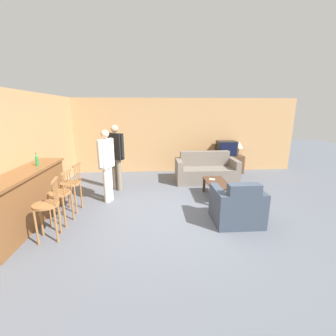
{
  "coord_description": "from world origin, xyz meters",
  "views": [
    {
      "loc": [
        -0.43,
        -4.35,
        2.19
      ],
      "look_at": [
        -0.09,
        0.82,
        0.85
      ],
      "focal_mm": 24.0,
      "sensor_mm": 36.0,
      "label": 1
    }
  ],
  "objects_px": {
    "book_on_table": "(212,179)",
    "bar_chair_near": "(47,208)",
    "person_by_counter": "(107,162)",
    "table_lamp": "(239,145)",
    "armchair_near": "(237,207)",
    "tv_unit": "(225,164)",
    "bottle": "(37,160)",
    "person_by_window": "(116,154)",
    "bar_chair_mid": "(61,196)",
    "tv": "(226,148)",
    "bar_chair_far": "(71,186)",
    "coffee_table": "(217,185)",
    "couch_far": "(206,171)"
  },
  "relations": [
    {
      "from": "book_on_table",
      "to": "bar_chair_near",
      "type": "bearing_deg",
      "value": -150.63
    },
    {
      "from": "person_by_counter",
      "to": "table_lamp",
      "type": "bearing_deg",
      "value": 30.22
    },
    {
      "from": "armchair_near",
      "to": "person_by_counter",
      "type": "relative_size",
      "value": 0.52
    },
    {
      "from": "tv_unit",
      "to": "armchair_near",
      "type": "bearing_deg",
      "value": -104.31
    },
    {
      "from": "armchair_near",
      "to": "book_on_table",
      "type": "distance_m",
      "value": 1.51
    },
    {
      "from": "bottle",
      "to": "person_by_counter",
      "type": "distance_m",
      "value": 1.43
    },
    {
      "from": "armchair_near",
      "to": "person_by_window",
      "type": "bearing_deg",
      "value": 141.81
    },
    {
      "from": "bar_chair_mid",
      "to": "tv",
      "type": "distance_m",
      "value": 5.62
    },
    {
      "from": "bar_chair_far",
      "to": "bottle",
      "type": "xyz_separation_m",
      "value": [
        -0.61,
        -0.06,
        0.61
      ]
    },
    {
      "from": "coffee_table",
      "to": "person_by_window",
      "type": "height_order",
      "value": "person_by_window"
    },
    {
      "from": "tv_unit",
      "to": "tv",
      "type": "height_order",
      "value": "tv"
    },
    {
      "from": "table_lamp",
      "to": "coffee_table",
      "type": "bearing_deg",
      "value": -120.81
    },
    {
      "from": "bar_chair_far",
      "to": "tv",
      "type": "relative_size",
      "value": 1.62
    },
    {
      "from": "bar_chair_far",
      "to": "person_by_counter",
      "type": "height_order",
      "value": "person_by_counter"
    },
    {
      "from": "bottle",
      "to": "person_by_counter",
      "type": "xyz_separation_m",
      "value": [
        1.31,
        0.56,
        -0.19
      ]
    },
    {
      "from": "coffee_table",
      "to": "bar_chair_near",
      "type": "bearing_deg",
      "value": -153.87
    },
    {
      "from": "person_by_window",
      "to": "tv_unit",
      "type": "bearing_deg",
      "value": 24.02
    },
    {
      "from": "armchair_near",
      "to": "person_by_counter",
      "type": "height_order",
      "value": "person_by_counter"
    },
    {
      "from": "person_by_window",
      "to": "person_by_counter",
      "type": "relative_size",
      "value": 1.03
    },
    {
      "from": "person_by_window",
      "to": "bottle",
      "type": "bearing_deg",
      "value": -135.64
    },
    {
      "from": "coffee_table",
      "to": "tv_unit",
      "type": "bearing_deg",
      "value": 67.64
    },
    {
      "from": "bar_chair_far",
      "to": "coffee_table",
      "type": "distance_m",
      "value": 3.45
    },
    {
      "from": "bar_chair_near",
      "to": "bar_chair_mid",
      "type": "xyz_separation_m",
      "value": [
        0.0,
        0.56,
        0.0
      ]
    },
    {
      "from": "bar_chair_far",
      "to": "couch_far",
      "type": "bearing_deg",
      "value": 29.13
    },
    {
      "from": "couch_far",
      "to": "table_lamp",
      "type": "relative_size",
      "value": 3.93
    },
    {
      "from": "tv_unit",
      "to": "bottle",
      "type": "relative_size",
      "value": 4.41
    },
    {
      "from": "bar_chair_near",
      "to": "bar_chair_mid",
      "type": "relative_size",
      "value": 1.0
    },
    {
      "from": "bar_chair_mid",
      "to": "tv",
      "type": "xyz_separation_m",
      "value": [
        4.39,
        3.51,
        0.31
      ]
    },
    {
      "from": "bottle",
      "to": "bar_chair_near",
      "type": "bearing_deg",
      "value": -60.7
    },
    {
      "from": "bar_chair_far",
      "to": "book_on_table",
      "type": "height_order",
      "value": "bar_chair_far"
    },
    {
      "from": "armchair_near",
      "to": "tv_unit",
      "type": "bearing_deg",
      "value": 75.69
    },
    {
      "from": "bottle",
      "to": "person_by_counter",
      "type": "bearing_deg",
      "value": 23.31
    },
    {
      "from": "coffee_table",
      "to": "tv",
      "type": "xyz_separation_m",
      "value": [
        0.99,
        2.4,
        0.52
      ]
    },
    {
      "from": "tv",
      "to": "couch_far",
      "type": "bearing_deg",
      "value": -133.48
    },
    {
      "from": "bar_chair_far",
      "to": "table_lamp",
      "type": "distance_m",
      "value": 5.66
    },
    {
      "from": "table_lamp",
      "to": "person_by_counter",
      "type": "xyz_separation_m",
      "value": [
        -4.14,
        -2.41,
        0.01
      ]
    },
    {
      "from": "book_on_table",
      "to": "person_by_counter",
      "type": "bearing_deg",
      "value": -175.33
    },
    {
      "from": "armchair_near",
      "to": "table_lamp",
      "type": "distance_m",
      "value": 4.0
    },
    {
      "from": "bar_chair_mid",
      "to": "bar_chair_far",
      "type": "xyz_separation_m",
      "value": [
        0.0,
        0.59,
        0.0
      ]
    },
    {
      "from": "bar_chair_near",
      "to": "tv",
      "type": "distance_m",
      "value": 5.99
    },
    {
      "from": "bottle",
      "to": "book_on_table",
      "type": "height_order",
      "value": "bottle"
    },
    {
      "from": "coffee_table",
      "to": "tv_unit",
      "type": "relative_size",
      "value": 0.86
    },
    {
      "from": "bar_chair_near",
      "to": "bottle",
      "type": "bearing_deg",
      "value": 119.3
    },
    {
      "from": "bar_chair_mid",
      "to": "bottle",
      "type": "bearing_deg",
      "value": 139.01
    },
    {
      "from": "bar_chair_far",
      "to": "book_on_table",
      "type": "xyz_separation_m",
      "value": [
        3.32,
        0.72,
        -0.14
      ]
    },
    {
      "from": "bar_chair_near",
      "to": "bar_chair_far",
      "type": "distance_m",
      "value": 1.15
    },
    {
      "from": "bar_chair_mid",
      "to": "book_on_table",
      "type": "distance_m",
      "value": 3.58
    },
    {
      "from": "person_by_counter",
      "to": "bottle",
      "type": "bearing_deg",
      "value": -156.69
    },
    {
      "from": "couch_far",
      "to": "person_by_counter",
      "type": "height_order",
      "value": "person_by_counter"
    },
    {
      "from": "bar_chair_mid",
      "to": "bar_chair_far",
      "type": "relative_size",
      "value": 1.0
    }
  ]
}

